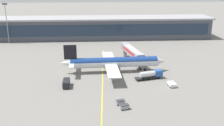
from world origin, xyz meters
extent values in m
plane|color=slate|center=(0.00, 0.00, 0.00)|extent=(700.00, 700.00, 0.00)
cube|color=yellow|center=(-2.93, 2.00, 0.00)|extent=(3.33, 79.95, 0.01)
cube|color=#424751|center=(-14.11, 74.14, 6.22)|extent=(163.43, 20.30, 12.43)
cube|color=#1E2D42|center=(-14.11, 63.92, 6.84)|extent=(158.53, 0.16, 6.96)
cube|color=#99999E|center=(-14.11, 74.14, 12.93)|extent=(166.70, 20.71, 1.00)
cylinder|color=silver|center=(2.02, 7.33, 4.04)|extent=(36.45, 5.28, 3.92)
cylinder|color=navy|center=(2.02, 7.33, 4.40)|extent=(35.72, 5.09, 3.77)
cone|color=silver|center=(21.54, 8.06, 4.04)|extent=(4.06, 3.87, 3.73)
cone|color=silver|center=(-17.70, 6.59, 4.43)|extent=(4.83, 3.51, 3.33)
cube|color=black|center=(-15.64, 6.67, 8.95)|extent=(5.11, 0.55, 5.88)
cube|color=silver|center=(-15.28, 10.61, 4.63)|extent=(2.23, 6.35, 0.24)
cube|color=silver|center=(-14.99, 2.77, 4.63)|extent=(2.23, 6.35, 0.24)
cube|color=silver|center=(0.16, 16.86, 3.75)|extent=(5.37, 15.43, 0.40)
cube|color=silver|center=(0.87, -2.31, 3.75)|extent=(5.37, 15.43, 0.40)
cylinder|color=#939399|center=(1.26, 14.15, 2.37)|extent=(3.10, 2.27, 2.16)
cylinder|color=#939399|center=(1.77, 0.47, 2.37)|extent=(3.10, 2.27, 2.16)
cylinder|color=black|center=(15.08, 7.82, 0.50)|extent=(1.01, 0.44, 1.00)
cylinder|color=slate|center=(15.08, 7.82, 1.54)|extent=(0.20, 0.20, 2.08)
cylinder|color=black|center=(-0.23, 9.01, 0.50)|extent=(1.01, 0.44, 1.00)
cylinder|color=slate|center=(-0.23, 9.01, 1.54)|extent=(0.20, 0.20, 2.08)
cylinder|color=black|center=(-0.10, 5.48, 0.50)|extent=(1.01, 0.44, 1.00)
cylinder|color=slate|center=(-0.10, 5.48, 1.54)|extent=(0.20, 0.20, 2.08)
cube|color=#B2B7BC|center=(10.98, 19.69, 5.34)|extent=(6.79, 20.36, 2.80)
cube|color=red|center=(11.03, 19.70, 5.34)|extent=(6.29, 17.22, 1.54)
cube|color=#9EA3A8|center=(12.91, 9.80, 5.34)|extent=(4.14, 3.83, 2.94)
cylinder|color=#4C4C51|center=(12.91, 9.80, 1.97)|extent=(0.70, 0.70, 3.94)
cube|color=#262628|center=(12.91, 9.80, 0.15)|extent=(2.11, 2.11, 0.30)
cylinder|color=gray|center=(9.06, 29.58, 5.34)|extent=(3.90, 3.90, 3.08)
cylinder|color=gray|center=(9.06, 29.58, 1.97)|extent=(1.80, 1.80, 3.94)
cube|color=#232326|center=(14.36, -1.95, 0.75)|extent=(10.31, 5.00, 0.50)
cube|color=#26519E|center=(18.61, -0.81, 2.00)|extent=(3.35, 3.14, 2.50)
cube|color=black|center=(19.83, -0.48, 2.50)|extent=(0.75, 2.26, 1.12)
cylinder|color=#B7BABF|center=(14.09, -2.02, 2.10)|extent=(6.36, 3.67, 2.20)
cylinder|color=black|center=(17.76, 0.19, 0.50)|extent=(1.06, 0.60, 1.00)
cylinder|color=black|center=(18.37, -2.10, 0.50)|extent=(1.06, 0.60, 1.00)
cylinder|color=black|center=(13.76, -0.88, 0.50)|extent=(1.06, 0.60, 1.00)
cylinder|color=black|center=(14.37, -3.17, 0.50)|extent=(1.06, 0.60, 1.00)
cylinder|color=black|center=(11.73, -1.42, 0.50)|extent=(1.06, 0.60, 1.00)
cylinder|color=black|center=(12.35, -3.71, 0.50)|extent=(1.06, 0.60, 1.00)
cube|color=black|center=(-16.16, -7.33, 1.40)|extent=(2.47, 5.86, 2.20)
cube|color=black|center=(-16.12, -8.78, 1.79)|extent=(2.13, 2.09, 0.66)
cylinder|color=black|center=(-15.07, -9.33, 0.30)|extent=(0.27, 0.61, 0.60)
cylinder|color=black|center=(-17.13, -9.39, 0.30)|extent=(0.27, 0.61, 0.60)
cylinder|color=black|center=(-15.18, -5.27, 0.30)|extent=(0.27, 0.61, 0.60)
cylinder|color=black|center=(-17.25, -5.33, 0.30)|extent=(0.27, 0.61, 0.60)
cube|color=white|center=(21.62, -9.45, 0.85)|extent=(2.74, 4.05, 1.10)
cube|color=black|center=(21.50, -8.50, 1.04)|extent=(2.21, 1.57, 0.33)
cylinder|color=black|center=(20.43, -8.25, 0.30)|extent=(0.32, 0.63, 0.60)
cylinder|color=black|center=(22.48, -8.00, 0.30)|extent=(0.32, 0.63, 0.60)
cylinder|color=black|center=(20.75, -10.89, 0.30)|extent=(0.32, 0.63, 0.60)
cylinder|color=black|center=(22.80, -10.64, 0.30)|extent=(0.32, 0.63, 0.60)
cube|color=gray|center=(2.70, -25.70, 0.73)|extent=(2.91, 2.17, 1.10)
cube|color=#333338|center=(2.70, -25.70, 1.43)|extent=(2.97, 2.21, 0.10)
cylinder|color=black|center=(1.91, -26.71, 0.18)|extent=(0.38, 0.22, 0.36)
cylinder|color=black|center=(1.49, -25.27, 0.18)|extent=(0.38, 0.22, 0.36)
cylinder|color=black|center=(3.91, -26.13, 0.18)|extent=(0.38, 0.22, 0.36)
cylinder|color=black|center=(3.49, -24.69, 0.18)|extent=(0.38, 0.22, 0.36)
cube|color=gray|center=(1.81, -22.63, 0.73)|extent=(2.91, 2.17, 1.10)
cube|color=#333338|center=(1.81, -22.63, 1.43)|extent=(2.97, 2.21, 0.10)
cylinder|color=black|center=(1.02, -23.64, 0.18)|extent=(0.38, 0.22, 0.36)
cylinder|color=black|center=(0.60, -22.20, 0.18)|extent=(0.38, 0.22, 0.36)
cylinder|color=black|center=(3.02, -23.06, 0.18)|extent=(0.38, 0.22, 0.36)
cylinder|color=black|center=(2.60, -21.62, 0.18)|extent=(0.38, 0.22, 0.36)
cylinder|color=gray|center=(-57.20, 62.14, 11.37)|extent=(0.44, 0.44, 22.74)
cube|color=#333338|center=(-57.20, 62.14, 23.14)|extent=(2.80, 0.50, 0.80)
camera|label=1|loc=(-5.38, -95.43, 36.81)|focal=42.21mm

